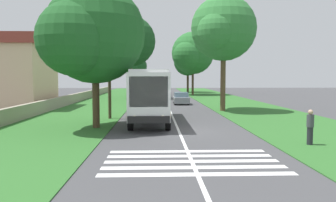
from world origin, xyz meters
name	(u,v)px	position (x,y,z in m)	size (l,w,h in m)	color
ground	(179,131)	(0.00, 0.00, 0.00)	(160.00, 160.00, 0.00)	#424244
grass_verge_left	(90,108)	(15.00, 8.20, 0.02)	(120.00, 8.00, 0.04)	#2D6628
grass_verge_right	(247,108)	(15.00, -8.20, 0.02)	(120.00, 8.00, 0.04)	#2D6628
centre_line	(169,108)	(15.00, 0.00, 0.00)	(110.00, 0.16, 0.01)	silver
coach_bus	(150,93)	(4.34, 1.80, 2.15)	(11.16, 2.62, 3.73)	white
zebra_crossing	(192,161)	(-7.45, 0.00, 0.00)	(4.05, 6.80, 0.01)	silver
trailing_car_0	(181,99)	(20.56, -1.65, 0.67)	(4.30, 1.78, 1.43)	gray
trailing_car_1	(153,95)	(29.98, 1.82, 0.67)	(4.30, 1.78, 1.43)	gold
trailing_car_2	(154,93)	(35.29, 1.59, 0.67)	(4.30, 1.78, 1.43)	navy
roadside_tree_left_0	(135,67)	(63.17, 6.40, 5.60)	(6.62, 5.49, 8.46)	brown
roadside_tree_left_1	(129,43)	(31.60, 5.40, 8.35)	(9.55, 7.58, 12.35)	#4C3826
roadside_tree_left_2	(91,36)	(1.35, 5.43, 5.84)	(7.58, 6.33, 9.14)	#4C3826
roadside_tree_right_0	(187,62)	(51.23, -5.21, 6.24)	(7.04, 5.85, 9.30)	#3D2D1E
roadside_tree_right_1	(222,30)	(12.21, -4.91, 7.68)	(7.31, 6.16, 10.89)	brown
roadside_tree_right_2	(192,54)	(41.21, -5.07, 7.30)	(9.14, 7.58, 11.25)	#4C3826
utility_pole	(109,64)	(6.21, 4.98, 4.28)	(0.24, 1.40, 8.20)	#473828
roadside_wall	(69,100)	(20.00, 11.60, 0.59)	(70.00, 0.40, 1.11)	#9E937F
roadside_building	(5,72)	(15.96, 17.09, 3.79)	(8.86, 9.19, 7.45)	beige
pedestrian	(310,127)	(-4.55, -5.99, 0.91)	(0.34, 0.34, 1.69)	#26262D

